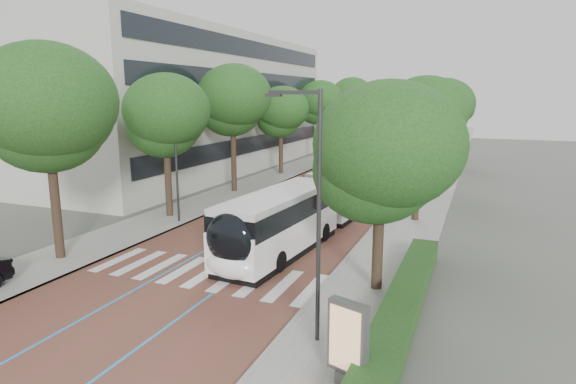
{
  "coord_description": "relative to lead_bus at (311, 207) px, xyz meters",
  "views": [
    {
      "loc": [
        11.3,
        -16.72,
        7.95
      ],
      "look_at": [
        1.05,
        8.71,
        2.4
      ],
      "focal_mm": 30.0,
      "sensor_mm": 36.0,
      "label": 1
    }
  ],
  "objects": [
    {
      "name": "office_building",
      "position": [
        -21.98,
        19.36,
        5.37
      ],
      "size": [
        18.11,
        40.0,
        14.0
      ],
      "color": "#A09F95",
      "rests_on": "ground"
    },
    {
      "name": "kerb_left",
      "position": [
        -8.11,
        31.36,
        -1.57
      ],
      "size": [
        0.2,
        140.0,
        0.14
      ],
      "primitive_type": "cube",
      "color": "gray",
      "rests_on": "ground"
    },
    {
      "name": "lane_line_left",
      "position": [
        -4.11,
        31.36,
        -1.6
      ],
      "size": [
        0.12,
        126.0,
        0.01
      ],
      "primitive_type": "cube",
      "color": "#2A87D4",
      "rests_on": "road"
    },
    {
      "name": "road",
      "position": [
        -2.51,
        31.36,
        -1.62
      ],
      "size": [
        11.0,
        140.0,
        0.02
      ],
      "primitive_type": "cube",
      "color": "brown",
      "rests_on": "ground"
    },
    {
      "name": "lamp_post_left",
      "position": [
        -8.61,
        -0.64,
        2.49
      ],
      "size": [
        0.14,
        0.14,
        8.0
      ],
      "primitive_type": "cylinder",
      "color": "#303133",
      "rests_on": "sidewalk_left"
    },
    {
      "name": "hedge",
      "position": [
        6.59,
        -8.64,
        -1.11
      ],
      "size": [
        1.2,
        14.0,
        0.8
      ],
      "primitive_type": "cube",
      "color": "#143B16",
      "rests_on": "sidewalk_right"
    },
    {
      "name": "streetlight_far",
      "position": [
        4.11,
        13.36,
        3.19
      ],
      "size": [
        1.82,
        0.2,
        8.0
      ],
      "color": "#303133",
      "rests_on": "sidewalk_right"
    },
    {
      "name": "trees_right",
      "position": [
        5.19,
        10.27,
        4.36
      ],
      "size": [
        5.87,
        47.31,
        8.81
      ],
      "color": "black",
      "rests_on": "ground"
    },
    {
      "name": "bus_queued_1",
      "position": [
        -0.94,
        28.74,
        -0.0
      ],
      "size": [
        3.28,
        12.53,
        3.2
      ],
      "rotation": [
        0.0,
        0.0,
        0.06
      ],
      "color": "white",
      "rests_on": "ground"
    },
    {
      "name": "ad_panel",
      "position": [
        5.82,
        -13.64,
        -0.25
      ],
      "size": [
        1.2,
        0.67,
        2.41
      ],
      "rotation": [
        0.0,
        0.0,
        -0.33
      ],
      "color": "#59595B",
      "rests_on": "sidewalk_right"
    },
    {
      "name": "sidewalk_left",
      "position": [
        -10.01,
        31.36,
        -1.57
      ],
      "size": [
        4.0,
        140.0,
        0.12
      ],
      "primitive_type": "cube",
      "color": "gray",
      "rests_on": "ground"
    },
    {
      "name": "trees_left",
      "position": [
        -10.01,
        16.73,
        5.24
      ],
      "size": [
        6.42,
        61.37,
        9.96
      ],
      "color": "black",
      "rests_on": "ground"
    },
    {
      "name": "ground",
      "position": [
        -2.51,
        -8.64,
        -1.63
      ],
      "size": [
        160.0,
        160.0,
        0.0
      ],
      "primitive_type": "plane",
      "color": "#51544C",
      "rests_on": "ground"
    },
    {
      "name": "bus_queued_3",
      "position": [
        -1.09,
        55.46,
        -0.0
      ],
      "size": [
        3.07,
        12.5,
        3.2
      ],
      "rotation": [
        0.0,
        0.0,
        0.05
      ],
      "color": "white",
      "rests_on": "ground"
    },
    {
      "name": "sidewalk_right",
      "position": [
        4.99,
        31.36,
        -1.57
      ],
      "size": [
        4.0,
        140.0,
        0.12
      ],
      "primitive_type": "cube",
      "color": "gray",
      "rests_on": "ground"
    },
    {
      "name": "zebra_crossing",
      "position": [
        -2.31,
        -7.64,
        -1.6
      ],
      "size": [
        10.55,
        3.6,
        0.01
      ],
      "color": "silver",
      "rests_on": "ground"
    },
    {
      "name": "lead_bus",
      "position": [
        0.0,
        0.0,
        0.0
      ],
      "size": [
        4.0,
        18.54,
        3.2
      ],
      "rotation": [
        0.0,
        0.0,
        -0.08
      ],
      "color": "black",
      "rests_on": "ground"
    },
    {
      "name": "bus_queued_0",
      "position": [
        -0.25,
        15.67,
        -0.0
      ],
      "size": [
        3.33,
        12.54,
        3.2
      ],
      "rotation": [
        0.0,
        0.0,
        -0.07
      ],
      "color": "white",
      "rests_on": "ground"
    },
    {
      "name": "lane_line_right",
      "position": [
        -0.91,
        31.36,
        -1.6
      ],
      "size": [
        0.12,
        126.0,
        0.01
      ],
      "primitive_type": "cube",
      "color": "#2A87D4",
      "rests_on": "road"
    },
    {
      "name": "kerb_right",
      "position": [
        3.09,
        31.36,
        -1.57
      ],
      "size": [
        0.2,
        140.0,
        0.14
      ],
      "primitive_type": "cube",
      "color": "gray",
      "rests_on": "ground"
    },
    {
      "name": "streetlight_near",
      "position": [
        4.11,
        -11.64,
        3.19
      ],
      "size": [
        1.82,
        0.2,
        8.0
      ],
      "color": "#303133",
      "rests_on": "sidewalk_right"
    },
    {
      "name": "bus_queued_2",
      "position": [
        -0.88,
        41.81,
        -0.0
      ],
      "size": [
        3.18,
        12.51,
        3.2
      ],
      "rotation": [
        0.0,
        0.0,
        0.05
      ],
      "color": "white",
      "rests_on": "ground"
    }
  ]
}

